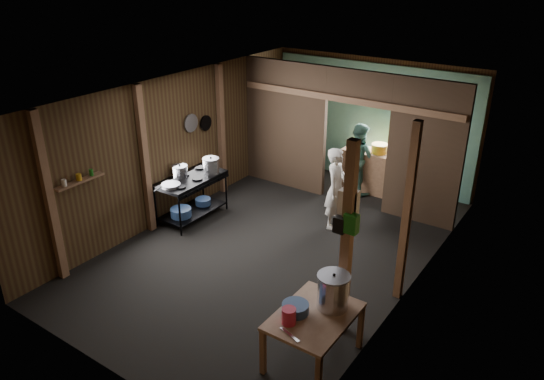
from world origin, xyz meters
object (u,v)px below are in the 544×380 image
Objects in this scene: prep_table at (313,337)px; cook at (336,188)px; gas_range at (192,198)px; stock_pot at (333,292)px; stove_pot_large at (211,166)px; pink_bucket at (289,316)px; yellow_tub at (380,148)px.

prep_table is 3.46m from cook.
prep_table is at bearing -27.66° from gas_range.
gas_range is at bearing 156.02° from stock_pot.
stove_pot_large is 1.59× the size of pink_bucket.
pink_bucket is at bearing -115.59° from stock_pot.
pink_bucket reaches higher than gas_range.
pink_bucket is (3.55, -2.24, 0.35)m from gas_range.
yellow_tub is at bearing 50.74° from stove_pot_large.
cook is at bearing 117.32° from stock_pot.
stove_pot_large and stock_pot have the same top height.
cook reaches higher than pink_bucket.
stock_pot is (0.10, 0.25, 0.54)m from prep_table.
gas_range is 0.93× the size of cook.
stock_pot reaches higher than prep_table.
prep_table is 4.28m from stove_pot_large.
prep_table is 3.57× the size of stove_pot_large.
cook reaches higher than gas_range.
cook is at bearing 27.39° from gas_range.
cook is at bearing 113.98° from prep_table.
stove_pot_large is 4.18m from stock_pot.
cook reaches higher than stock_pot.
gas_range is at bearing 152.34° from prep_table.
cook is at bearing -90.09° from yellow_tub.
stock_pot is at bearing 69.17° from prep_table.
gas_range is 3.83m from yellow_tub.
stove_pot_large is at bearing 65.67° from gas_range.
stock_pot is 0.31× the size of cook.
stove_pot_large is 3.39m from yellow_tub.
yellow_tub reaches higher than prep_table.
yellow_tub is 0.22× the size of cook.
stove_pot_large is at bearing 146.75° from prep_table.
pink_bucket is at bearing -119.42° from prep_table.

